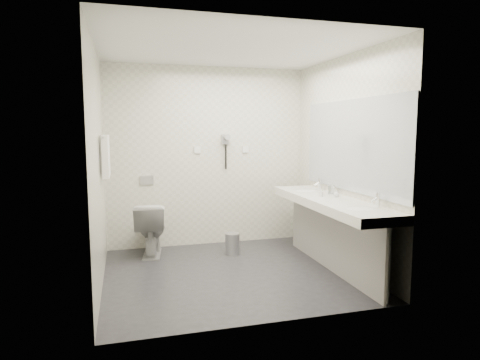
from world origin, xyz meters
name	(u,v)px	position (x,y,z in m)	size (l,w,h in m)	color
floor	(231,273)	(0.00, 0.00, 0.00)	(2.80, 2.80, 0.00)	#232328
ceiling	(230,48)	(0.00, 0.00, 2.50)	(2.80, 2.80, 0.00)	silver
wall_back	(208,157)	(0.00, 1.30, 1.25)	(2.80, 2.80, 0.00)	beige
wall_front	(270,177)	(0.00, -1.30, 1.25)	(2.80, 2.80, 0.00)	beige
wall_left	(98,167)	(-1.40, 0.00, 1.25)	(2.60, 2.60, 0.00)	beige
wall_right	(343,162)	(1.40, 0.00, 1.25)	(2.60, 2.60, 0.00)	beige
vanity_counter	(330,202)	(1.12, -0.20, 0.80)	(0.55, 2.20, 0.10)	silver
vanity_panel	(331,238)	(1.15, -0.20, 0.38)	(0.03, 2.15, 0.75)	gray
vanity_post_near	(387,266)	(1.18, -1.24, 0.38)	(0.06, 0.06, 0.75)	silver
vanity_post_far	(297,220)	(1.18, 0.84, 0.38)	(0.06, 0.06, 0.75)	silver
mirror	(352,146)	(1.39, -0.20, 1.45)	(0.02, 2.20, 1.05)	#B2BCC6
basin_near	(361,210)	(1.12, -0.85, 0.83)	(0.40, 0.31, 0.05)	silver
basin_far	(306,191)	(1.12, 0.45, 0.83)	(0.40, 0.31, 0.05)	silver
faucet_near	(378,200)	(1.32, -0.85, 0.92)	(0.04, 0.04, 0.15)	silver
faucet_far	(320,184)	(1.32, 0.45, 0.92)	(0.04, 0.04, 0.15)	silver
soap_bottle_a	(321,193)	(1.08, -0.06, 0.90)	(0.04, 0.04, 0.09)	white
soap_bottle_b	(336,193)	(1.24, -0.14, 0.89)	(0.06, 0.06, 0.08)	white
glass_left	(331,189)	(1.28, 0.08, 0.91)	(0.06, 0.06, 0.11)	silver
glass_right	(333,189)	(1.33, 0.12, 0.90)	(0.05, 0.05, 0.10)	silver
toilet	(151,229)	(-0.83, 0.97, 0.35)	(0.39, 0.68, 0.69)	silver
flush_plate	(147,180)	(-0.85, 1.29, 0.95)	(0.18, 0.02, 0.12)	#B2B5BA
pedal_bin	(232,244)	(0.20, 0.69, 0.13)	(0.19, 0.19, 0.27)	#B2B5BA
bin_lid	(232,234)	(0.20, 0.69, 0.28)	(0.19, 0.19, 0.01)	#B2B5BA
towel_rail	(104,137)	(-1.35, 0.55, 1.55)	(0.02, 0.02, 0.62)	silver
towel_near	(105,157)	(-1.34, 0.41, 1.33)	(0.07, 0.24, 0.48)	white
towel_far	(106,155)	(-1.34, 0.69, 1.33)	(0.07, 0.24, 0.48)	white
dryer_cradle	(226,139)	(0.25, 1.27, 1.50)	(0.10, 0.04, 0.14)	#949599
dryer_barrel	(227,137)	(0.25, 1.20, 1.53)	(0.08, 0.08, 0.14)	#949599
dryer_cord	(226,157)	(0.25, 1.26, 1.25)	(0.02, 0.02, 0.35)	black
switch_plate_a	(197,150)	(-0.15, 1.29, 1.35)	(0.09, 0.02, 0.09)	silver
switch_plate_b	(245,149)	(0.55, 1.29, 1.35)	(0.09, 0.02, 0.09)	silver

